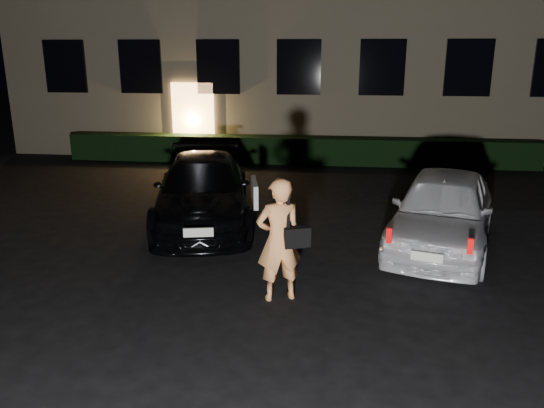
# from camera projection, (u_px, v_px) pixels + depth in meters

# --- Properties ---
(ground) EXTENTS (80.00, 80.00, 0.00)m
(ground) POSITION_uv_depth(u_px,v_px,m) (241.00, 320.00, 7.17)
(ground) COLOR black
(ground) RESTS_ON ground
(hedge) EXTENTS (15.00, 0.70, 0.85)m
(hedge) POSITION_uv_depth(u_px,v_px,m) (297.00, 150.00, 17.07)
(hedge) COLOR black
(hedge) RESTS_ON ground
(sedan) EXTENTS (2.85, 5.02, 1.37)m
(sedan) POSITION_uv_depth(u_px,v_px,m) (203.00, 190.00, 11.14)
(sedan) COLOR black
(sedan) RESTS_ON ground
(hatch) EXTENTS (2.79, 4.46, 1.42)m
(hatch) POSITION_uv_depth(u_px,v_px,m) (443.00, 210.00, 9.69)
(hatch) COLOR white
(hatch) RESTS_ON ground
(man) EXTENTS (0.85, 0.65, 1.82)m
(man) POSITION_uv_depth(u_px,v_px,m) (280.00, 240.00, 7.56)
(man) COLOR #F39A56
(man) RESTS_ON ground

